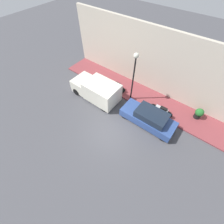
# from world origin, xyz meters

# --- Properties ---
(ground_plane) EXTENTS (60.00, 60.00, 0.00)m
(ground_plane) POSITION_xyz_m (0.00, 0.00, 0.00)
(ground_plane) COLOR #47474C
(sidewalk) EXTENTS (2.66, 17.80, 0.12)m
(sidewalk) POSITION_xyz_m (4.92, 0.00, 0.06)
(sidewalk) COLOR brown
(sidewalk) RESTS_ON ground_plane
(building_facade) EXTENTS (0.30, 17.80, 5.74)m
(building_facade) POSITION_xyz_m (6.40, 0.00, 2.87)
(building_facade) COLOR beige
(building_facade) RESTS_ON ground_plane
(parked_car) EXTENTS (1.68, 4.39, 1.44)m
(parked_car) POSITION_xyz_m (2.50, -1.82, 0.69)
(parked_car) COLOR #2D4784
(parked_car) RESTS_ON ground_plane
(delivery_van) EXTENTS (2.07, 4.52, 1.88)m
(delivery_van) POSITION_xyz_m (2.24, 3.45, 0.96)
(delivery_van) COLOR silver
(delivery_van) RESTS_ON ground_plane
(motorcycle_black) EXTENTS (0.30, 2.01, 0.78)m
(motorcycle_black) POSITION_xyz_m (4.16, 2.56, 0.54)
(motorcycle_black) COLOR black
(motorcycle_black) RESTS_ON sidewalk
(scooter_silver) EXTENTS (0.30, 1.99, 0.82)m
(scooter_silver) POSITION_xyz_m (3.95, -2.26, 0.57)
(scooter_silver) COLOR #B7B7BF
(scooter_silver) RESTS_ON sidewalk
(streetlamp) EXTENTS (0.40, 0.40, 4.56)m
(streetlamp) POSITION_xyz_m (3.91, 0.75, 3.39)
(streetlamp) COLOR black
(streetlamp) RESTS_ON sidewalk
(potted_plant) EXTENTS (0.66, 0.66, 0.96)m
(potted_plant) POSITION_xyz_m (5.45, -4.86, 0.63)
(potted_plant) COLOR black
(potted_plant) RESTS_ON sidewalk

